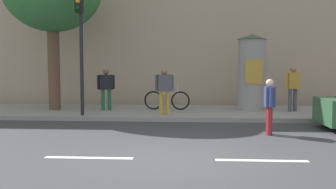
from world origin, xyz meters
name	(u,v)px	position (x,y,z in m)	size (l,w,h in m)	color
ground_plane	(174,159)	(0.00, 0.00, 0.00)	(80.00, 80.00, 0.00)	#38383A
sidewalk_curb	(183,112)	(0.00, 7.00, 0.07)	(36.00, 4.00, 0.15)	gray
lane_markings	(174,159)	(0.00, 0.00, 0.00)	(25.80, 0.16, 0.01)	silver
traffic_light	(80,32)	(-3.41, 5.24, 2.98)	(0.24, 0.45, 4.19)	black
poster_column	(252,72)	(2.59, 7.34, 1.61)	(1.14, 1.14, 2.88)	gray
pedestrian_in_light_jacket	(269,103)	(2.40, 2.86, 0.86)	(0.25, 0.59, 1.49)	maroon
pedestrian_in_red_top	(293,85)	(4.06, 6.98, 1.13)	(0.59, 0.39, 1.66)	#4C4C51
pedestrian_in_dark_shirt	(106,86)	(-2.94, 6.90, 1.08)	(0.63, 0.49, 1.56)	#1E5938
pedestrian_near_pole	(164,87)	(-0.62, 5.73, 1.10)	(0.64, 0.40, 1.61)	#B78C33
bicycle_leaning	(167,100)	(-0.64, 7.18, 0.54)	(1.77, 0.20, 1.09)	black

